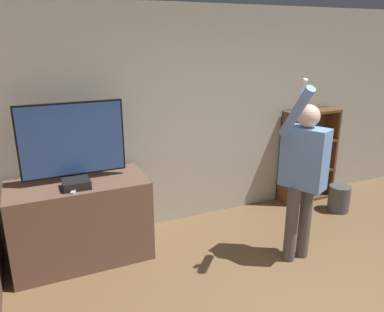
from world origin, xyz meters
TOP-DOWN VIEW (x-y plane):
  - wall_back at (0.00, 2.68)m, footprint 7.13×0.06m
  - tv_ledge at (-1.75, 2.23)m, footprint 1.41×0.69m
  - television at (-1.75, 2.28)m, footprint 1.05×0.22m
  - game_console at (-1.78, 2.07)m, footprint 0.26×0.23m
  - remote_loose at (-1.81, 1.97)m, footprint 0.10×0.14m
  - bookshelf at (1.43, 2.50)m, footprint 0.84×0.28m
  - person at (0.36, 1.27)m, footprint 0.59×0.57m
  - waste_bin at (1.67, 1.97)m, footprint 0.29×0.29m

SIDE VIEW (x-z plane):
  - waste_bin at x=1.67m, z-range 0.00..0.36m
  - tv_ledge at x=-1.75m, z-range 0.00..0.89m
  - bookshelf at x=1.43m, z-range -0.04..1.30m
  - remote_loose at x=-1.81m, z-range 0.89..0.91m
  - game_console at x=-1.78m, z-range 0.89..0.98m
  - person at x=0.36m, z-range 0.05..2.03m
  - television at x=-1.75m, z-range 0.91..1.72m
  - wall_back at x=0.00m, z-range 0.00..2.70m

